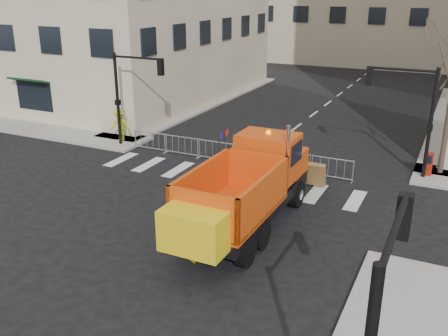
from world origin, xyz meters
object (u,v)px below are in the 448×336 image
at_px(plow_truck, 246,187).
at_px(cop_a, 260,166).
at_px(cop_b, 293,161).
at_px(newspaper_box, 428,164).
at_px(cop_c, 286,157).
at_px(worker, 120,125).

relative_size(plow_truck, cop_a, 5.69).
xyz_separation_m(plow_truck, cop_b, (-0.14, 6.13, -0.88)).
bearing_deg(newspaper_box, cop_c, -157.53).
bearing_deg(newspaper_box, worker, -176.12).
bearing_deg(cop_a, worker, -9.64).
xyz_separation_m(cop_b, newspaper_box, (5.90, 2.87, -0.16)).
relative_size(cop_b, newspaper_box, 1.57).
bearing_deg(cop_b, cop_a, 62.40).
bearing_deg(cop_b, cop_c, 14.19).
relative_size(cop_a, newspaper_box, 1.62).
bearing_deg(cop_b, worker, 6.12).
relative_size(plow_truck, newspaper_box, 9.20).
xyz_separation_m(plow_truck, cop_a, (-1.29, 4.71, -0.85)).
height_order(cop_a, worker, worker).
bearing_deg(cop_a, cop_b, -124.82).
height_order(cop_a, cop_c, cop_c).
height_order(plow_truck, cop_c, plow_truck).
bearing_deg(newspaper_box, cop_b, -156.39).
distance_m(cop_a, worker, 10.24).
xyz_separation_m(cop_a, worker, (-9.94, 2.45, 0.20)).
height_order(plow_truck, newspaper_box, plow_truck).
bearing_deg(cop_b, newspaper_box, -142.69).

